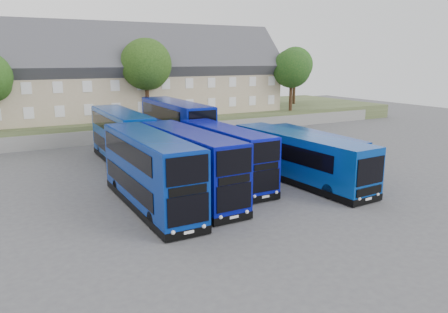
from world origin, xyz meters
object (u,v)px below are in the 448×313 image
Objects in this scene: coach_east_a at (299,158)px; tree_mid at (147,66)px; tree_east at (292,70)px; dd_front_left at (150,173)px; tree_far at (295,66)px; dd_front_mid at (190,166)px.

coach_east_a is 1.42× the size of tree_mid.
tree_east is at bearing 50.52° from coach_east_a.
tree_far reaches higher than dd_front_left.
tree_mid is 1.12× the size of tree_east.
coach_east_a is 28.73m from tree_east.
tree_east is at bearing -130.60° from tree_far.
tree_far is (34.20, 30.04, 5.52)m from dd_front_left.
tree_mid reaches higher than dd_front_left.
tree_east is at bearing 40.12° from dd_front_mid.
dd_front_mid is 8.73m from coach_east_a.
tree_far reaches higher than dd_front_mid.
coach_east_a is (8.71, -0.35, -0.42)m from dd_front_mid.
dd_front_left is 1.23× the size of tree_mid.
coach_east_a is at bearing -126.04° from tree_east.
tree_far is (26.00, 6.50, -0.34)m from tree_mid.
tree_mid is (-3.43, 23.28, 6.33)m from coach_east_a.
dd_front_left is 1.02× the size of dd_front_mid.
dd_front_left is 1.30× the size of tree_far.
dd_front_mid is 24.26m from tree_mid.
tree_mid reaches higher than tree_east.
tree_east is 0.94× the size of tree_far.
dd_front_left is 1.39× the size of tree_east.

